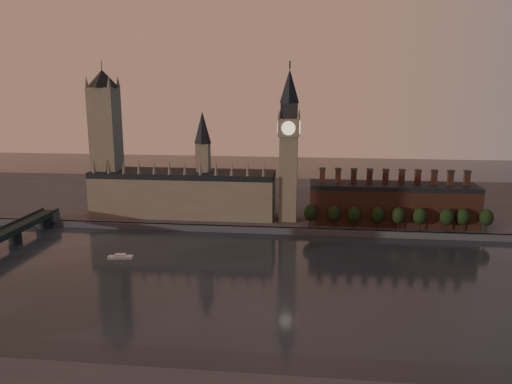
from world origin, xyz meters
TOP-DOWN VIEW (x-y plane):
  - ground at (0.00, 0.00)m, footprint 900.00×900.00m
  - north_bank at (0.00, 178.04)m, footprint 900.00×182.00m
  - palace_of_westminster at (-64.41, 114.91)m, footprint 130.00×30.30m
  - victoria_tower at (-120.00, 115.00)m, footprint 24.00×24.00m
  - big_ben at (10.00, 110.00)m, footprint 15.00×15.00m
  - chimney_block at (80.00, 110.00)m, footprint 110.00×25.00m
  - embankment_tree_0 at (25.25, 94.63)m, footprint 8.60×8.60m
  - embankment_tree_1 at (40.78, 95.11)m, footprint 8.60×8.60m
  - embankment_tree_2 at (53.68, 93.84)m, footprint 8.60×8.60m
  - embankment_tree_3 at (68.85, 94.59)m, footprint 8.60×8.60m
  - embankment_tree_4 at (81.85, 94.16)m, footprint 8.60×8.60m
  - embankment_tree_5 at (95.29, 93.93)m, footprint 8.60×8.60m
  - embankment_tree_6 at (111.89, 93.71)m, footprint 8.60×8.60m
  - embankment_tree_7 at (122.01, 95.23)m, footprint 8.60×8.60m
  - embankment_tree_8 at (136.43, 95.00)m, footprint 8.60×8.60m
  - river_boat at (-80.07, 31.48)m, footprint 14.02×5.87m

SIDE VIEW (x-z plane):
  - ground at x=0.00m, z-range 0.00..0.00m
  - river_boat at x=-80.07m, z-range -0.32..2.40m
  - north_bank at x=0.00m, z-range 0.00..4.00m
  - embankment_tree_0 at x=25.25m, z-range 6.03..20.91m
  - embankment_tree_1 at x=40.78m, z-range 6.03..20.91m
  - embankment_tree_2 at x=53.68m, z-range 6.03..20.91m
  - embankment_tree_3 at x=68.85m, z-range 6.03..20.91m
  - embankment_tree_4 at x=81.85m, z-range 6.03..20.91m
  - embankment_tree_5 at x=95.29m, z-range 6.03..20.91m
  - embankment_tree_6 at x=111.89m, z-range 6.03..20.91m
  - embankment_tree_7 at x=122.01m, z-range 6.03..20.91m
  - embankment_tree_8 at x=136.43m, z-range 6.03..20.91m
  - chimney_block at x=80.00m, z-range -0.68..36.32m
  - palace_of_westminster at x=-64.41m, z-range -15.37..58.63m
  - big_ben at x=10.00m, z-range 3.33..110.33m
  - victoria_tower at x=-120.00m, z-range 5.09..113.09m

